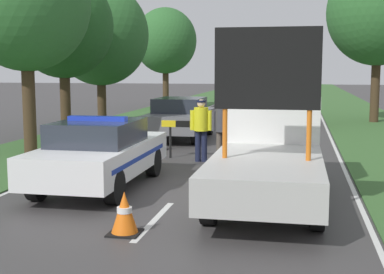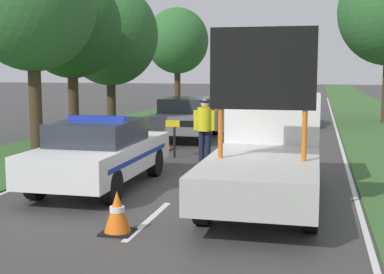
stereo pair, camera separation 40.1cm
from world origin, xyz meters
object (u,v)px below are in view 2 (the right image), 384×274
(roadside_tree_near_right, at_px, (177,41))
(work_truck, at_px, (269,146))
(road_barrier, at_px, (208,128))
(pedestrian_civilian, at_px, (226,126))
(roadside_tree_near_left, at_px, (110,35))
(traffic_cone_centre_front, at_px, (256,148))
(roadside_tree_mid_left, at_px, (71,26))
(queued_car_suv_grey, at_px, (188,117))
(traffic_cone_near_police, at_px, (117,212))
(roadside_tree_mid_right, at_px, (32,4))
(police_officer, at_px, (205,125))
(traffic_cone_near_truck, at_px, (166,141))
(queued_car_wagon_maroon, at_px, (295,110))
(police_car, at_px, (100,152))

(roadside_tree_near_right, bearing_deg, work_truck, -70.80)
(road_barrier, relative_size, pedestrian_civilian, 1.47)
(roadside_tree_near_left, bearing_deg, traffic_cone_centre_front, -45.85)
(roadside_tree_mid_left, bearing_deg, road_barrier, -31.61)
(work_truck, distance_m, roadside_tree_near_right, 25.26)
(roadside_tree_near_right, bearing_deg, road_barrier, -72.65)
(queued_car_suv_grey, bearing_deg, pedestrian_civilian, 115.58)
(road_barrier, relative_size, traffic_cone_near_police, 3.70)
(work_truck, height_order, road_barrier, work_truck)
(pedestrian_civilian, bearing_deg, roadside_tree_mid_right, 173.99)
(police_officer, distance_m, roadside_tree_mid_left, 8.01)
(traffic_cone_near_truck, distance_m, roadside_tree_mid_right, 5.96)
(traffic_cone_centre_front, height_order, queued_car_wagon_maroon, queued_car_wagon_maroon)
(roadside_tree_mid_left, bearing_deg, traffic_cone_centre_front, -24.25)
(pedestrian_civilian, relative_size, roadside_tree_mid_left, 0.28)
(police_officer, relative_size, roadside_tree_mid_right, 0.27)
(roadside_tree_near_left, bearing_deg, roadside_tree_mid_right, -84.33)
(police_car, xyz_separation_m, traffic_cone_near_truck, (-0.08, 5.58, -0.51))
(queued_car_wagon_maroon, distance_m, roadside_tree_near_left, 9.31)
(work_truck, relative_size, pedestrian_civilian, 3.31)
(police_car, distance_m, roadside_tree_mid_left, 9.71)
(queued_car_suv_grey, height_order, roadside_tree_near_left, roadside_tree_near_left)
(traffic_cone_centre_front, height_order, queued_car_suv_grey, queued_car_suv_grey)
(work_truck, xyz_separation_m, traffic_cone_near_police, (-2.15, -3.21, -0.69))
(police_car, relative_size, queued_car_suv_grey, 1.02)
(queued_car_wagon_maroon, bearing_deg, traffic_cone_near_truck, 66.66)
(road_barrier, distance_m, roadside_tree_near_left, 10.98)
(work_truck, distance_m, police_officer, 4.28)
(police_car, relative_size, queued_car_wagon_maroon, 1.17)
(traffic_cone_near_truck, height_order, roadside_tree_mid_right, roadside_tree_mid_right)
(traffic_cone_centre_front, height_order, roadside_tree_mid_left, roadside_tree_mid_left)
(police_car, xyz_separation_m, traffic_cone_centre_front, (2.97, 4.57, -0.46))
(pedestrian_civilian, xyz_separation_m, queued_car_wagon_maroon, (1.49, 10.63, -0.30))
(queued_car_suv_grey, bearing_deg, work_truck, 114.36)
(police_car, height_order, traffic_cone_near_truck, police_car)
(work_truck, height_order, queued_car_suv_grey, work_truck)
(traffic_cone_centre_front, distance_m, roadside_tree_near_left, 11.71)
(traffic_cone_near_police, relative_size, queued_car_wagon_maroon, 0.17)
(police_officer, height_order, queued_car_wagon_maroon, police_officer)
(police_car, bearing_deg, roadside_tree_mid_right, 137.43)
(road_barrier, relative_size, queued_car_suv_grey, 0.56)
(traffic_cone_centre_front, relative_size, roadside_tree_near_right, 0.10)
(roadside_tree_near_left, bearing_deg, road_barrier, -52.65)
(work_truck, xyz_separation_m, roadside_tree_mid_left, (-8.21, 7.87, 3.20))
(work_truck, height_order, queued_car_wagon_maroon, work_truck)
(queued_car_wagon_maroon, bearing_deg, queued_car_suv_grey, 57.34)
(queued_car_wagon_maroon, bearing_deg, roadside_tree_near_right, -48.72)
(queued_car_wagon_maroon, relative_size, roadside_tree_near_left, 0.62)
(queued_car_wagon_maroon, relative_size, roadside_tree_near_right, 0.61)
(road_barrier, height_order, pedestrian_civilian, pedestrian_civilian)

